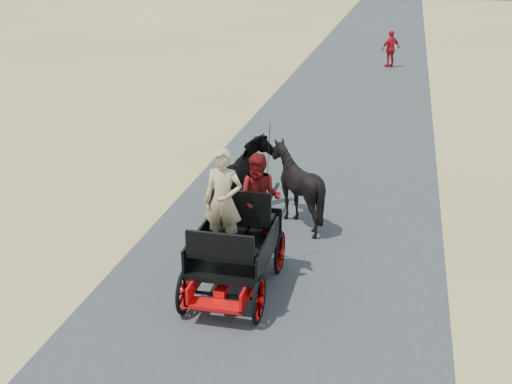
% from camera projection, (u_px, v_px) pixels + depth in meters
% --- Properties ---
extents(ground, '(140.00, 140.00, 0.00)m').
position_uv_depth(ground, '(282.00, 262.00, 12.12)').
color(ground, tan).
extents(road, '(6.00, 140.00, 0.01)m').
position_uv_depth(road, '(282.00, 262.00, 12.12)').
color(road, '#38383A').
rests_on(road, ground).
extents(carriage, '(1.30, 2.40, 0.72)m').
position_uv_depth(carriage, '(235.00, 270.00, 11.07)').
color(carriage, black).
rests_on(carriage, ground).
extents(horse_left, '(0.91, 2.01, 1.70)m').
position_uv_depth(horse_left, '(246.00, 182.00, 13.72)').
color(horse_left, black).
rests_on(horse_left, ground).
extents(horse_right, '(1.37, 1.54, 1.70)m').
position_uv_depth(horse_right, '(297.00, 186.00, 13.49)').
color(horse_right, black).
rests_on(horse_right, ground).
extents(driver_man, '(0.66, 0.43, 1.80)m').
position_uv_depth(driver_man, '(223.00, 201.00, 10.69)').
color(driver_man, tan).
rests_on(driver_man, carriage).
extents(passenger_woman, '(0.77, 0.60, 1.58)m').
position_uv_depth(passenger_woman, '(260.00, 198.00, 11.13)').
color(passenger_woman, '#660C0F').
rests_on(passenger_woman, carriage).
extents(pedestrian, '(1.04, 0.97, 1.73)m').
position_uv_depth(pedestrian, '(391.00, 49.00, 30.16)').
color(pedestrian, red).
rests_on(pedestrian, ground).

